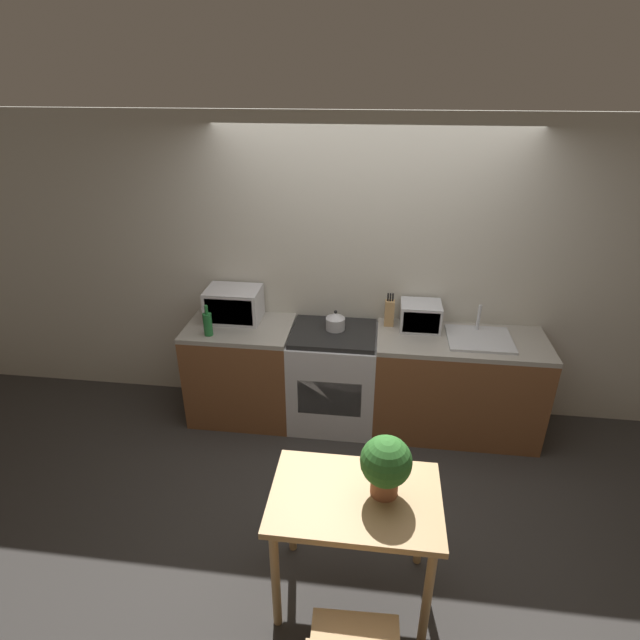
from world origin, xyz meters
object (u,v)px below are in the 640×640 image
(kettle, at_px, (335,321))
(dining_table, at_px, (355,511))
(microwave, at_px, (234,304))
(bottle, at_px, (208,324))
(toaster_oven, at_px, (420,316))
(stove_range, at_px, (333,377))

(kettle, relative_size, dining_table, 0.19)
(microwave, distance_m, dining_table, 2.18)
(microwave, relative_size, bottle, 1.73)
(toaster_oven, bearing_deg, kettle, -171.55)
(stove_range, xyz_separation_m, microwave, (-0.88, 0.12, 0.60))
(microwave, bearing_deg, toaster_oven, 1.05)
(stove_range, bearing_deg, bottle, -169.72)
(stove_range, distance_m, dining_table, 1.71)
(stove_range, height_order, dining_table, stove_range)
(stove_range, bearing_deg, microwave, 172.04)
(stove_range, xyz_separation_m, kettle, (0.01, 0.05, 0.53))
(stove_range, xyz_separation_m, toaster_oven, (0.72, 0.15, 0.57))
(stove_range, bearing_deg, toaster_oven, 12.06)
(bottle, relative_size, dining_table, 0.29)
(kettle, xyz_separation_m, bottle, (-1.03, -0.23, 0.03))
(kettle, relative_size, microwave, 0.38)
(dining_table, bearing_deg, toaster_oven, 76.83)
(stove_range, bearing_deg, dining_table, -80.18)
(kettle, bearing_deg, microwave, 175.16)
(dining_table, bearing_deg, kettle, 99.23)
(kettle, relative_size, bottle, 0.66)
(stove_range, height_order, kettle, kettle)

